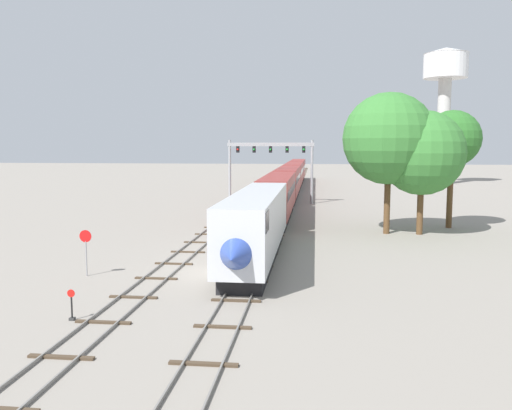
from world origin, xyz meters
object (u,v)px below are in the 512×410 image
passenger_train (288,182)px  trackside_tree_mid (389,139)px  switch_stand (72,309)px  stop_sign (86,246)px  trackside_tree_right (422,153)px  signal_gantry (271,157)px  water_tower (445,79)px  trackside_tree_left (452,139)px

passenger_train → trackside_tree_mid: trackside_tree_mid is taller
switch_stand → stop_sign: stop_sign is taller
switch_stand → stop_sign: size_ratio=0.51×
trackside_tree_right → trackside_tree_mid: bearing=178.4°
signal_gantry → trackside_tree_mid: (12.78, -24.44, 2.21)m
passenger_train → stop_sign: bearing=-101.9°
water_tower → trackside_tree_right: (-16.64, -64.63, -14.13)m
water_tower → passenger_train: bearing=-130.4°
trackside_tree_left → passenger_train: bearing=124.3°
switch_stand → stop_sign: 8.65m
switch_stand → trackside_tree_mid: (17.63, 26.27, 8.12)m
passenger_train → water_tower: bearing=49.6°
passenger_train → signal_gantry: signal_gantry is taller
trackside_tree_left → trackside_tree_mid: 7.79m
switch_stand → stop_sign: (-2.90, 8.04, 1.35)m
passenger_train → switch_stand: (-7.10, -55.49, -2.09)m
signal_gantry → trackside_tree_left: size_ratio=1.06×
water_tower → trackside_tree_mid: water_tower is taller
water_tower → trackside_tree_mid: bearing=-106.9°
signal_gantry → stop_sign: signal_gantry is taller
switch_stand → trackside_tree_right: trackside_tree_right is taller
passenger_train → trackside_tree_right: size_ratio=9.31×
trackside_tree_right → trackside_tree_left: bearing=49.9°
trackside_tree_left → water_tower: bearing=77.8°
signal_gantry → stop_sign: bearing=-100.3°
signal_gantry → water_tower: bearing=51.1°
switch_stand → trackside_tree_mid: bearing=56.1°
water_tower → trackside_tree_right: size_ratio=2.49×
passenger_train → stop_sign: size_ratio=36.16×
passenger_train → trackside_tree_left: size_ratio=9.10×
trackside_tree_right → signal_gantry: bearing=122.7°
passenger_train → switch_stand: bearing=-97.3°
water_tower → trackside_tree_right: bearing=-104.4°
water_tower → stop_sign: water_tower is taller
water_tower → stop_sign: (-40.10, -82.77, -19.62)m
passenger_train → signal_gantry: 6.53m
water_tower → trackside_tree_left: size_ratio=2.43×
water_tower → trackside_tree_left: 63.04m
switch_stand → passenger_train: bearing=82.7°
trackside_tree_mid → passenger_train: bearing=109.8°
passenger_train → signal_gantry: (-2.25, -4.79, 3.83)m
passenger_train → trackside_tree_mid: 31.65m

